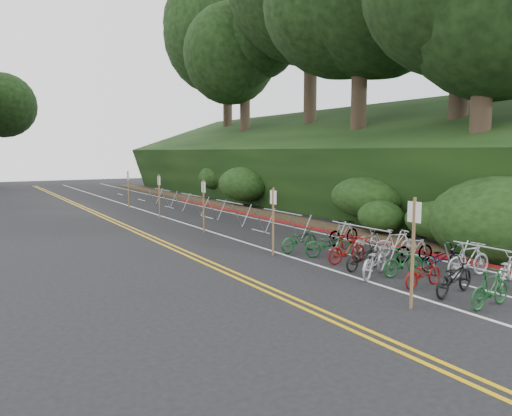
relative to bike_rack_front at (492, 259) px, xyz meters
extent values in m
plane|color=black|center=(-3.59, 1.74, -0.80)|extent=(120.00, 120.00, 0.00)
cube|color=gold|center=(-5.74, 11.74, -0.80)|extent=(0.12, 80.00, 0.01)
cube|color=gold|center=(-5.44, 11.74, -0.80)|extent=(0.12, 80.00, 0.01)
cube|color=silver|center=(-2.59, 11.74, -0.80)|extent=(0.12, 80.00, 0.01)
cube|color=silver|center=(1.61, 11.74, -0.80)|extent=(0.12, 80.00, 0.01)
cube|color=silver|center=(-0.49, -0.26, -0.80)|extent=(0.10, 1.60, 0.01)
cube|color=silver|center=(-0.49, 5.74, -0.80)|extent=(0.10, 1.60, 0.01)
cube|color=silver|center=(-0.49, 11.74, -0.80)|extent=(0.10, 1.60, 0.01)
cube|color=silver|center=(-0.49, 17.74, -0.80)|extent=(0.10, 1.60, 0.01)
cube|color=silver|center=(-0.49, 23.74, -0.80)|extent=(0.10, 1.60, 0.01)
cube|color=silver|center=(-0.49, 29.74, -0.80)|extent=(0.10, 1.60, 0.01)
cube|color=silver|center=(-0.49, 35.74, -0.80)|extent=(0.10, 1.60, 0.01)
cube|color=maroon|center=(2.11, 13.74, -0.75)|extent=(0.25, 28.00, 0.10)
cube|color=black|center=(9.91, 23.74, 2.00)|extent=(12.32, 44.00, 9.11)
cube|color=#382819|center=(2.81, 23.74, -0.72)|extent=(1.40, 44.00, 0.16)
ellipsoid|color=#284C19|center=(3.61, 4.74, 0.24)|extent=(2.00, 2.80, 1.60)
ellipsoid|color=#284C19|center=(4.41, 9.74, 0.75)|extent=(2.60, 3.64, 2.08)
ellipsoid|color=#284C19|center=(5.61, 15.74, 1.19)|extent=(2.20, 3.08, 1.76)
ellipsoid|color=#284C19|center=(4.21, 21.74, 0.76)|extent=(3.00, 4.20, 2.40)
ellipsoid|color=#284C19|center=(4.91, 27.74, 0.92)|extent=(2.40, 3.36, 1.92)
ellipsoid|color=#284C19|center=(6.21, 31.74, 1.61)|extent=(2.80, 3.92, 2.24)
ellipsoid|color=#284C19|center=(3.41, 7.74, 0.10)|extent=(1.80, 2.52, 1.44)
ellipsoid|color=#284C19|center=(6.41, 19.74, 1.80)|extent=(3.20, 4.48, 2.56)
ellipsoid|color=black|center=(4.41, 2.24, 0.41)|extent=(5.28, 6.16, 3.52)
cylinder|color=#2D2319|center=(5.91, 4.74, 3.66)|extent=(0.85, 0.85, 6.52)
cylinder|color=#2D2319|center=(8.41, 7.74, 6.01)|extent=(0.93, 0.93, 8.02)
cylinder|color=#2D2319|center=(7.41, 13.74, 5.46)|extent=(0.90, 0.90, 7.52)
cylinder|color=#2D2319|center=(9.91, 21.74, 6.66)|extent=(0.95, 0.95, 8.53)
cylinder|color=#2D2319|center=(8.91, 29.74, 5.51)|extent=(0.87, 0.87, 7.02)
ellipsoid|color=black|center=(8.91, 29.74, 11.83)|extent=(9.36, 9.36, 8.89)
cylinder|color=#2D2319|center=(11.41, 37.74, 6.71)|extent=(0.93, 0.93, 8.02)
ellipsoid|color=black|center=(11.41, 37.74, 14.07)|extent=(11.14, 11.14, 10.59)
cylinder|color=#959AA4|center=(0.00, 0.00, 0.30)|extent=(0.05, 2.56, 0.05)
cylinder|color=#959AA4|center=(-0.28, 1.18, -0.25)|extent=(0.56, 0.04, 1.09)
cylinder|color=#959AA4|center=(0.28, 1.18, -0.25)|extent=(0.56, 0.04, 1.09)
cylinder|color=#959AA4|center=(-0.59, 4.74, 0.35)|extent=(0.05, 3.00, 0.05)
cylinder|color=#959AA4|center=(-0.87, 3.34, -0.23)|extent=(0.58, 0.04, 1.13)
cylinder|color=#959AA4|center=(-0.31, 3.34, -0.23)|extent=(0.58, 0.04, 1.13)
cylinder|color=#959AA4|center=(-0.87, 6.14, -0.23)|extent=(0.58, 0.04, 1.13)
cylinder|color=#959AA4|center=(-0.31, 6.14, -0.23)|extent=(0.58, 0.04, 1.13)
cylinder|color=#959AA4|center=(-0.59, 9.74, 0.35)|extent=(0.05, 3.00, 0.05)
cylinder|color=#959AA4|center=(-0.87, 8.34, -0.23)|extent=(0.58, 0.04, 1.13)
cylinder|color=#959AA4|center=(-0.31, 8.34, -0.23)|extent=(0.58, 0.04, 1.13)
cylinder|color=#959AA4|center=(-0.87, 11.14, -0.23)|extent=(0.58, 0.04, 1.13)
cylinder|color=#959AA4|center=(-0.31, 11.14, -0.23)|extent=(0.58, 0.04, 1.13)
cylinder|color=#959AA4|center=(-0.59, 14.74, 0.35)|extent=(0.05, 3.00, 0.05)
cylinder|color=#959AA4|center=(-0.87, 13.34, -0.23)|extent=(0.58, 0.04, 1.13)
cylinder|color=#959AA4|center=(-0.31, 13.34, -0.23)|extent=(0.58, 0.04, 1.13)
cylinder|color=#959AA4|center=(-0.87, 16.14, -0.23)|extent=(0.58, 0.04, 1.13)
cylinder|color=#959AA4|center=(-0.31, 16.14, -0.23)|extent=(0.58, 0.04, 1.13)
cylinder|color=#959AA4|center=(-0.59, 19.74, 0.35)|extent=(0.05, 3.00, 0.05)
cylinder|color=#959AA4|center=(-0.87, 18.34, -0.23)|extent=(0.58, 0.04, 1.13)
cylinder|color=#959AA4|center=(-0.31, 18.34, -0.23)|extent=(0.58, 0.04, 1.13)
cylinder|color=#959AA4|center=(-0.87, 21.14, -0.23)|extent=(0.58, 0.04, 1.13)
cylinder|color=#959AA4|center=(-0.31, 21.14, -0.23)|extent=(0.58, 0.04, 1.13)
cylinder|color=#959AA4|center=(-0.59, 24.74, 0.35)|extent=(0.05, 3.00, 0.05)
cylinder|color=#959AA4|center=(-0.87, 23.34, -0.23)|extent=(0.58, 0.04, 1.13)
cylinder|color=#959AA4|center=(-0.31, 23.34, -0.23)|extent=(0.58, 0.04, 1.13)
cylinder|color=#959AA4|center=(-0.87, 26.14, -0.23)|extent=(0.58, 0.04, 1.13)
cylinder|color=#959AA4|center=(-0.31, 26.14, -0.23)|extent=(0.58, 0.04, 1.13)
cylinder|color=brown|center=(-3.48, -0.23, 0.56)|extent=(0.08, 0.08, 2.72)
cube|color=silver|center=(-3.48, -0.23, 1.57)|extent=(0.02, 0.40, 0.50)
cylinder|color=brown|center=(-2.99, 6.74, 0.45)|extent=(0.08, 0.08, 2.50)
cube|color=silver|center=(-2.99, 6.74, 1.35)|extent=(0.02, 0.40, 0.50)
cylinder|color=brown|center=(-2.99, 12.74, 0.45)|extent=(0.08, 0.08, 2.50)
cube|color=silver|center=(-2.99, 12.74, 1.35)|extent=(0.02, 0.40, 0.50)
cylinder|color=brown|center=(-2.99, 18.74, 0.45)|extent=(0.08, 0.08, 2.50)
cube|color=silver|center=(-2.99, 18.74, 1.35)|extent=(0.02, 0.40, 0.50)
cylinder|color=brown|center=(-2.99, 24.74, 0.45)|extent=(0.08, 0.08, 2.50)
cube|color=silver|center=(-2.99, 24.74, 1.35)|extent=(0.02, 0.40, 0.50)
imported|color=#9E9EA3|center=(-2.03, 2.53, -0.28)|extent=(1.51, 2.07, 1.04)
imported|color=#144C1E|center=(-1.79, -1.18, -0.32)|extent=(0.56, 1.63, 0.96)
imported|color=black|center=(-1.61, 0.00, -0.31)|extent=(1.01, 1.96, 0.98)
imported|color=beige|center=(0.56, -0.08, -0.34)|extent=(1.20, 1.86, 0.93)
imported|color=maroon|center=(-1.70, 0.95, -0.39)|extent=(0.70, 1.63, 0.83)
imported|color=#9E9EA3|center=(0.37, 1.00, -0.26)|extent=(0.61, 1.83, 1.09)
imported|color=#144C1E|center=(-1.23, 2.10, -0.34)|extent=(0.60, 1.58, 0.93)
imported|color=slate|center=(0.37, 1.97, -0.37)|extent=(0.82, 1.72, 0.86)
imported|color=black|center=(-1.71, 3.35, -0.37)|extent=(0.77, 1.68, 0.85)
imported|color=slate|center=(0.58, 3.29, -0.34)|extent=(0.69, 1.59, 0.93)
imported|color=maroon|center=(-1.54, 4.35, -0.32)|extent=(0.50, 1.61, 0.96)
imported|color=beige|center=(0.65, 4.19, -0.29)|extent=(0.96, 1.77, 1.02)
imported|color=#144C1E|center=(-1.39, 5.51, -0.33)|extent=(1.15, 1.89, 0.94)
imported|color=beige|center=(0.47, 5.54, -0.38)|extent=(0.92, 1.68, 0.84)
imported|color=#144C1E|center=(-1.79, 6.76, -0.32)|extent=(0.95, 1.93, 0.97)
imported|color=slate|center=(0.55, 6.94, -0.29)|extent=(0.69, 1.76, 1.03)
camera|label=1|loc=(-12.78, -8.42, 3.01)|focal=35.00mm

